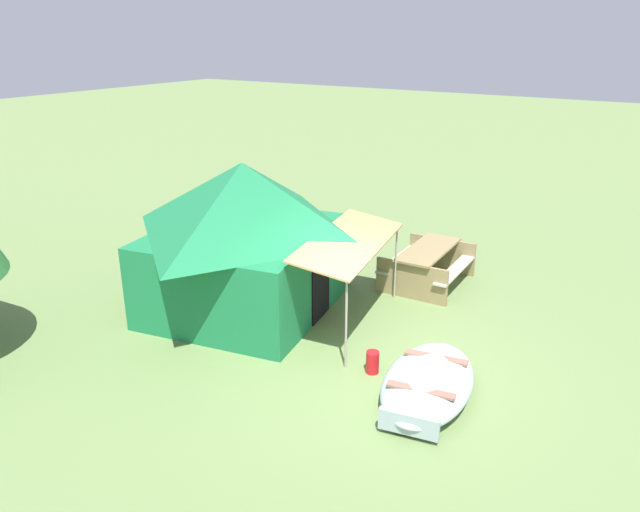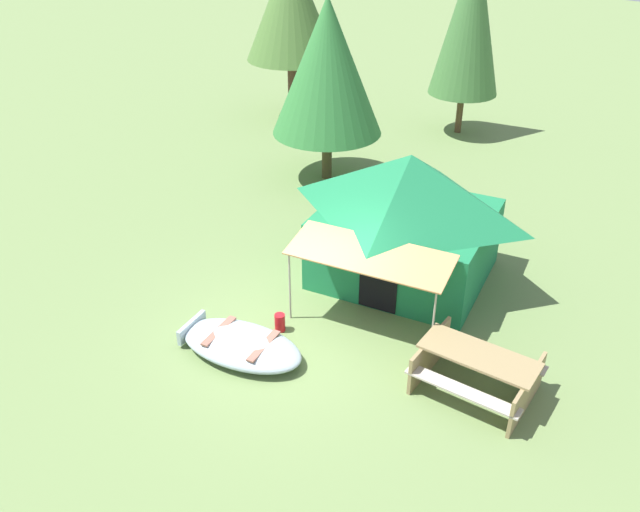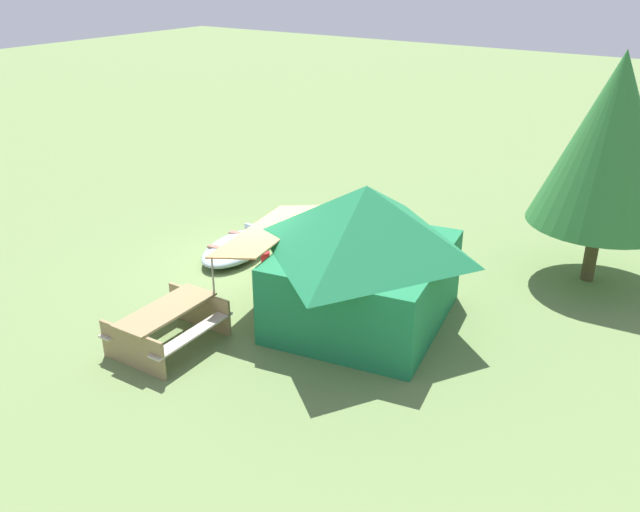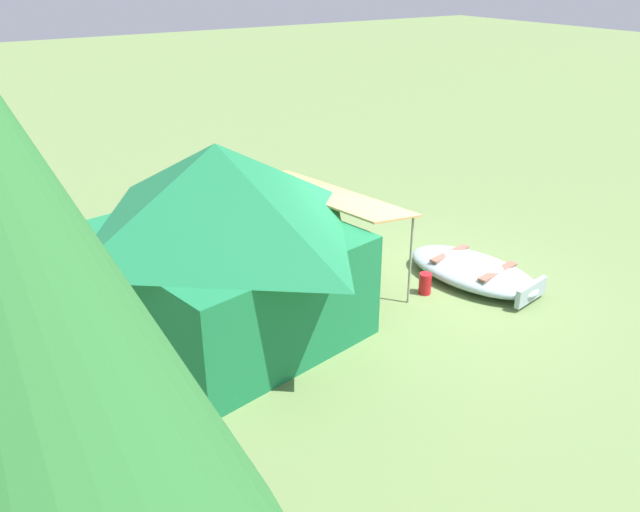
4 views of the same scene
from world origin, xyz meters
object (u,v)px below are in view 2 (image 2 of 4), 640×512
object	(u,v)px
canvas_cabin_tent	(407,216)
pine_tree_back_right	(470,18)
beached_rowboat	(241,344)
fuel_can	(280,322)
picnic_table	(477,368)
cooler_box	(367,288)
pine_tree_back_left	(327,67)
pine_tree_far_center	(291,4)

from	to	relation	value
canvas_cabin_tent	pine_tree_back_right	distance (m)	9.27
beached_rowboat	canvas_cabin_tent	distance (m)	4.24
fuel_can	picnic_table	bearing A→B (deg)	10.72
beached_rowboat	cooler_box	distance (m)	2.96
pine_tree_back_right	picnic_table	bearing A→B (deg)	-62.04
beached_rowboat	pine_tree_back_left	xyz separation A→B (m)	(-3.32, 7.02, 2.84)
pine_tree_far_center	fuel_can	bearing A→B (deg)	-52.18
cooler_box	pine_tree_back_left	world-z (taller)	pine_tree_back_left
cooler_box	fuel_can	size ratio (longest dim) A/B	1.27
beached_rowboat	fuel_can	size ratio (longest dim) A/B	7.20
beached_rowboat	pine_tree_far_center	distance (m)	13.22
cooler_box	pine_tree_back_right	bearing A→B (deg)	106.35
picnic_table	pine_tree_back_left	xyz separation A→B (m)	(-7.01, 5.42, 2.57)
fuel_can	pine_tree_far_center	distance (m)	12.56
cooler_box	picnic_table	bearing A→B (deg)	-23.02
beached_rowboat	pine_tree_back_right	size ratio (longest dim) A/B	0.43
fuel_can	beached_rowboat	bearing A→B (deg)	-96.79
beached_rowboat	pine_tree_back_right	bearing A→B (deg)	99.43
beached_rowboat	fuel_can	distance (m)	0.94
cooler_box	pine_tree_back_left	distance (m)	6.48
pine_tree_far_center	beached_rowboat	bearing A→B (deg)	-55.14
beached_rowboat	pine_tree_far_center	xyz separation A→B (m)	(-7.29, 10.47, 3.45)
fuel_can	pine_tree_back_left	bearing A→B (deg)	119.35
pine_tree_back_left	pine_tree_far_center	bearing A→B (deg)	139.11
picnic_table	pine_tree_far_center	bearing A→B (deg)	141.11
beached_rowboat	cooler_box	bearing A→B (deg)	75.34
fuel_can	pine_tree_back_left	world-z (taller)	pine_tree_back_left
cooler_box	pine_tree_back_right	world-z (taller)	pine_tree_back_right
canvas_cabin_tent	pine_tree_far_center	world-z (taller)	pine_tree_far_center
fuel_can	pine_tree_back_right	size ratio (longest dim) A/B	0.06
fuel_can	pine_tree_back_right	bearing A→B (deg)	100.71
canvas_cabin_tent	picnic_table	size ratio (longest dim) A/B	2.37
picnic_table	pine_tree_back_right	size ratio (longest dim) A/B	0.33
canvas_cabin_tent	picnic_table	bearing A→B (deg)	-40.47
fuel_can	pine_tree_back_right	world-z (taller)	pine_tree_back_right
canvas_cabin_tent	cooler_box	size ratio (longest dim) A/B	10.39
canvas_cabin_tent	picnic_table	distance (m)	3.74
canvas_cabin_tent	pine_tree_back_left	world-z (taller)	pine_tree_back_left
pine_tree_back_left	picnic_table	bearing A→B (deg)	-37.70
cooler_box	fuel_can	xyz separation A→B (m)	(-0.64, -1.93, -0.00)
beached_rowboat	canvas_cabin_tent	bearing A→B (deg)	76.72
beached_rowboat	picnic_table	bearing A→B (deg)	23.56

